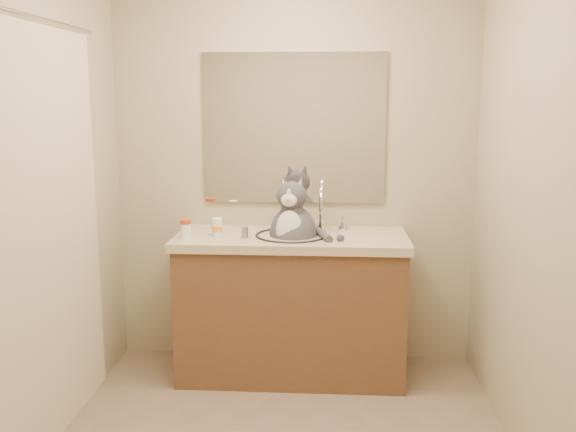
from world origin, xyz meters
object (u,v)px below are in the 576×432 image
object	(u,v)px
pill_bottle_redcap	(186,229)
grey_canister	(245,232)
pill_bottle_orange	(217,227)
cat	(293,232)

from	to	relation	value
pill_bottle_redcap	grey_canister	size ratio (longest dim) A/B	1.74
pill_bottle_redcap	pill_bottle_orange	size ratio (longest dim) A/B	1.02
pill_bottle_orange	grey_canister	xyz separation A→B (m)	(0.16, -0.03, -0.02)
cat	pill_bottle_orange	world-z (taller)	cat
cat	pill_bottle_redcap	size ratio (longest dim) A/B	5.23
pill_bottle_redcap	pill_bottle_orange	distance (m)	0.18
cat	grey_canister	xyz separation A→B (m)	(-0.27, -0.07, 0.01)
cat	pill_bottle_orange	bearing A→B (deg)	-165.59
cat	pill_bottle_orange	size ratio (longest dim) A/B	5.33
pill_bottle_redcap	pill_bottle_orange	bearing A→B (deg)	24.68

